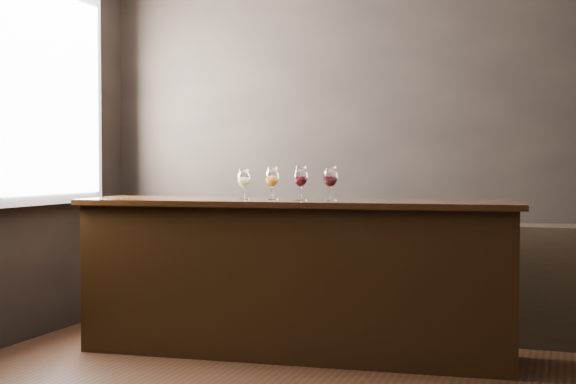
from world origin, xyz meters
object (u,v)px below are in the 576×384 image
(bar_counter, at_px, (296,280))
(back_bar_shelf, at_px, (424,279))
(glass_amber, at_px, (272,178))
(glass_red_a, at_px, (301,178))
(glass_white, at_px, (244,179))
(glass_red_b, at_px, (330,178))

(bar_counter, xyz_separation_m, back_bar_shelf, (0.70, 0.84, -0.08))
(bar_counter, relative_size, back_bar_shelf, 1.22)
(glass_amber, bearing_deg, glass_red_a, -8.45)
(glass_white, relative_size, glass_red_a, 0.91)
(back_bar_shelf, height_order, glass_red_a, glass_red_a)
(glass_red_a, relative_size, glass_red_b, 1.00)
(bar_counter, bearing_deg, back_bar_shelf, 46.08)
(bar_counter, height_order, back_bar_shelf, bar_counter)
(glass_white, bearing_deg, back_bar_shelf, 38.91)
(bar_counter, height_order, glass_red_b, glass_red_b)
(bar_counter, xyz_separation_m, glass_red_b, (0.24, -0.02, 0.67))
(bar_counter, bearing_deg, glass_red_b, -8.12)
(glass_white, distance_m, glass_red_a, 0.40)
(bar_counter, relative_size, glass_red_a, 12.93)
(glass_red_a, distance_m, glass_red_b, 0.19)
(glass_red_b, bearing_deg, glass_red_a, -174.41)
(glass_amber, relative_size, glass_red_a, 0.97)
(glass_amber, bearing_deg, glass_white, -177.42)
(bar_counter, distance_m, glass_red_a, 0.67)
(bar_counter, height_order, glass_amber, glass_amber)
(glass_amber, xyz_separation_m, glass_red_b, (0.40, -0.01, 0.00))
(glass_amber, bearing_deg, bar_counter, 1.33)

